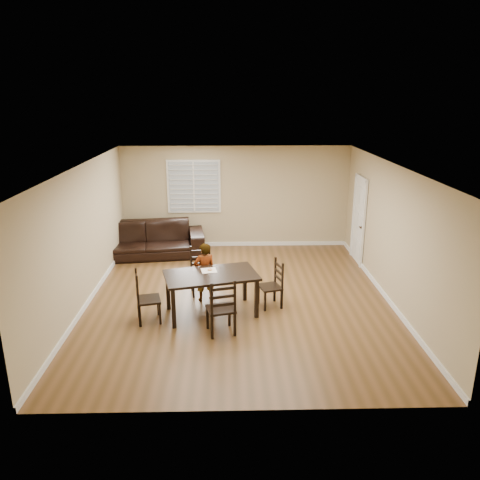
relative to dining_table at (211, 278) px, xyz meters
name	(u,v)px	position (x,y,z in m)	size (l,w,h in m)	color
ground	(239,299)	(0.53, 0.62, -0.70)	(7.00, 7.00, 0.00)	brown
room	(240,210)	(0.56, 0.80, 1.10)	(6.04, 7.04, 2.72)	tan
dining_table	(211,278)	(0.00, 0.00, 0.00)	(1.87, 1.33, 0.79)	black
chair_near	(201,271)	(-0.25, 1.04, -0.26)	(0.50, 0.48, 0.98)	black
chair_far	(222,311)	(0.22, -0.87, -0.24)	(0.55, 0.53, 1.02)	black
chair_left	(142,299)	(-1.24, -0.31, -0.26)	(0.50, 0.52, 0.98)	black
chair_right	(275,285)	(1.24, 0.31, -0.28)	(0.50, 0.51, 0.93)	black
child	(205,272)	(-0.15, 0.59, -0.10)	(0.44, 0.29, 1.20)	gray
napkin	(209,270)	(-0.05, 0.18, 0.09)	(0.28, 0.28, 0.00)	beige
donut	(210,269)	(-0.03, 0.19, 0.11)	(0.09, 0.09, 0.03)	#DC974F
sofa	(145,240)	(-1.79, 3.33, -0.27)	(2.95, 1.15, 0.86)	black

